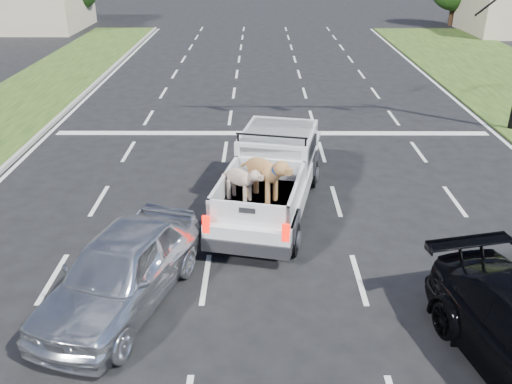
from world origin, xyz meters
TOP-DOWN VIEW (x-y plane):
  - ground at (0.00, 0.00)m, footprint 160.00×160.00m
  - road_markings at (0.00, 6.56)m, footprint 17.75×60.00m
  - curb_left at (-9.05, 6.00)m, footprint 0.15×60.00m
  - traffic_signal at (7.20, 10.50)m, footprint 9.11×0.31m
  - building_left at (-20.00, 36.00)m, footprint 10.00×8.00m
  - pickup_truck at (-0.22, 3.51)m, footprint 3.27×6.19m
  - silver_sedan at (-3.40, -0.89)m, footprint 3.29×5.16m

SIDE VIEW (x-z plane):
  - ground at x=0.00m, z-range 0.00..0.00m
  - road_markings at x=0.00m, z-range 0.00..0.01m
  - curb_left at x=-9.05m, z-range 0.00..0.14m
  - silver_sedan at x=-3.40m, z-range 0.00..1.64m
  - pickup_truck at x=-0.22m, z-range -0.06..2.15m
  - building_left at x=-20.00m, z-range 0.00..4.40m
  - traffic_signal at x=7.20m, z-range 1.23..8.23m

